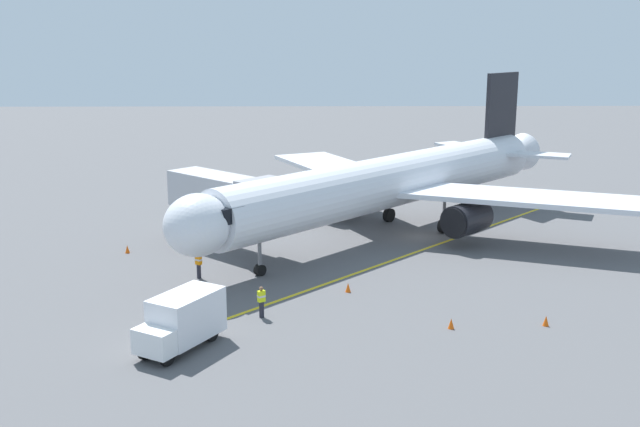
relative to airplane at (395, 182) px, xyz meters
The scene contains 12 objects.
ground_plane 4.41m from the airplane, 157.25° to the left, with size 220.00×220.00×0.00m, color #565659.
apron_lead_in_line 7.38m from the airplane, 88.21° to the left, with size 0.24×40.00×0.01m, color yellow.
airplane is the anchor object (origin of this frame).
jet_bridge 12.50m from the airplane, 20.97° to the left, with size 9.64×9.33×5.40m.
ground_crew_marshaller 19.58m from the airplane, 62.40° to the left, with size 0.47×0.42×1.71m.
ground_crew_wing_walker 17.15m from the airplane, 38.43° to the left, with size 0.47×0.44×1.71m.
tug_near_nose 16.03m from the airplane, 34.00° to the right, with size 2.65×2.72×1.50m.
box_truck_portside 24.65m from the airplane, 59.40° to the left, with size 4.03×4.95×2.62m.
safety_cone_nose_left 19.91m from the airplane, 14.54° to the left, with size 0.32×0.32×0.55m, color #F2590F.
safety_cone_nose_right 14.32m from the airplane, 72.39° to the left, with size 0.32×0.32×0.55m, color #F2590F.
safety_cone_wing_port 19.73m from the airplane, 107.05° to the left, with size 0.32×0.32×0.55m, color #F2590F.
safety_cone_wing_starboard 19.21m from the airplane, 92.29° to the left, with size 0.32×0.32×0.55m, color #F2590F.
Camera 1 is at (8.12, 53.10, 14.30)m, focal length 41.44 mm.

